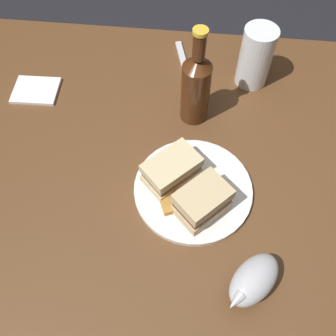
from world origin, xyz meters
TOP-DOWN VIEW (x-y plane):
  - ground_plane at (0.00, 0.00)m, footprint 6.00×6.00m
  - dining_table at (0.00, 0.00)m, footprint 1.02×0.89m
  - plate at (-0.11, 0.06)m, footprint 0.25×0.25m
  - sandwich_half_left at (-0.07, 0.04)m, footprint 0.13×0.13m
  - sandwich_half_right at (-0.13, 0.11)m, footprint 0.12×0.12m
  - potato_wedge_front at (-0.06, 0.11)m, footprint 0.04×0.05m
  - potato_wedge_middle at (-0.08, 0.09)m, footprint 0.05×0.04m
  - potato_wedge_back at (-0.07, 0.07)m, footprint 0.04×0.05m
  - pint_glass at (-0.24, -0.27)m, footprint 0.08×0.08m
  - gravy_boat at (-0.23, 0.25)m, footprint 0.12×0.13m
  - cider_bottle at (-0.10, -0.14)m, footprint 0.06×0.06m
  - napkin at (0.30, -0.18)m, footprint 0.11×0.09m
  - fork at (-0.06, -0.31)m, footprint 0.06×0.18m

SIDE VIEW (x-z plane):
  - ground_plane at x=0.00m, z-range 0.00..0.00m
  - dining_table at x=0.00m, z-range 0.00..0.73m
  - fork at x=-0.06m, z-range 0.73..0.73m
  - napkin at x=0.30m, z-range 0.73..0.73m
  - plate at x=-0.11m, z-range 0.73..0.74m
  - potato_wedge_front at x=-0.06m, z-range 0.74..0.75m
  - potato_wedge_middle at x=-0.08m, z-range 0.74..0.75m
  - potato_wedge_back at x=-0.07m, z-range 0.74..0.76m
  - gravy_boat at x=-0.23m, z-range 0.73..0.80m
  - sandwich_half_left at x=-0.07m, z-range 0.74..0.80m
  - sandwich_half_right at x=-0.13m, z-range 0.74..0.81m
  - pint_glass at x=-0.24m, z-range 0.72..0.87m
  - cider_bottle at x=-0.10m, z-range 0.70..0.94m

